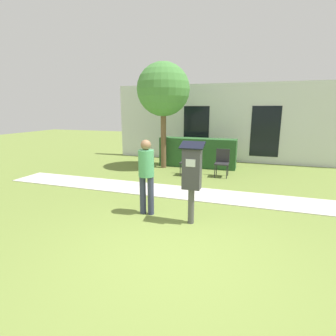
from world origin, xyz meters
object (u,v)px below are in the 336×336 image
Objects in this scene: person_standing at (146,171)px; outdoor_chair_middle at (222,160)px; parking_meter at (192,172)px; outdoor_chair_left at (188,159)px.

person_standing is 1.76× the size of outdoor_chair_middle.
parking_meter is at bearing -100.24° from outdoor_chair_middle.
parking_meter reaches higher than outdoor_chair_middle.
parking_meter is at bearing -12.63° from person_standing.
parking_meter is 1.01m from person_standing.
outdoor_chair_left is at bearing 86.82° from person_standing.
parking_meter reaches higher than person_standing.
person_standing is (-0.99, 0.16, -0.09)m from parking_meter.
parking_meter is 3.91m from outdoor_chair_left.
person_standing is 3.92m from outdoor_chair_middle.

